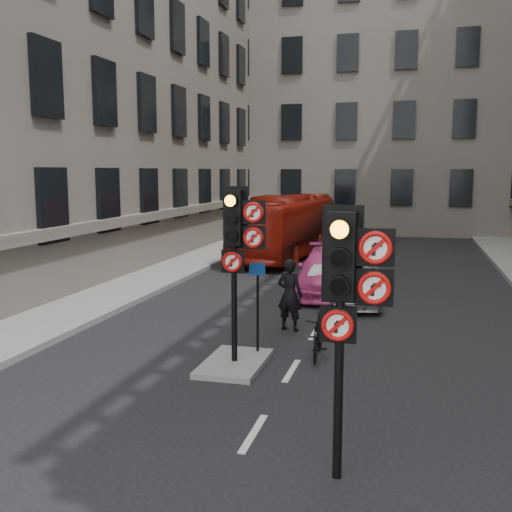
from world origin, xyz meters
The scene contains 13 objects.
ground centered at (0.00, 0.00, 0.00)m, with size 120.00×120.00×0.00m, color black.
pavement_left centered at (-7.20, 12.00, 0.08)m, with size 3.00×50.00×0.16m, color gray.
centre_island centered at (-1.20, 5.00, 0.06)m, with size 1.20×2.00×0.12m, color gray.
building_far centered at (0.00, 38.00, 10.00)m, with size 30.00×14.00×20.00m, color gray.
signal_near centered at (1.49, 0.99, 2.58)m, with size 0.91×0.40×3.58m.
signal_far centered at (-1.11, 4.99, 2.70)m, with size 0.91×0.40×3.58m.
car_silver centered at (0.66, 11.54, 0.62)m, with size 1.47×3.66×1.25m, color #B9BDC1.
car_white centered at (0.21, 13.34, 0.78)m, with size 1.64×4.71×1.55m, color white.
car_pink centered at (-0.31, 12.98, 0.72)m, with size 2.03×4.99×1.45m, color #DB4090.
bus_red centered at (-3.40, 21.02, 1.44)m, with size 2.41×10.31×2.87m, color maroon.
motorcycle centered at (0.37, 6.00, 0.47)m, with size 0.45×1.58×0.95m, color black.
motorcyclist centered at (-0.66, 8.03, 0.92)m, with size 0.67×0.44×1.83m, color black.
info_sign centered at (-0.90, 5.73, 1.38)m, with size 0.33×0.15×1.95m.
Camera 1 is at (2.23, -6.42, 4.00)m, focal length 42.00 mm.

